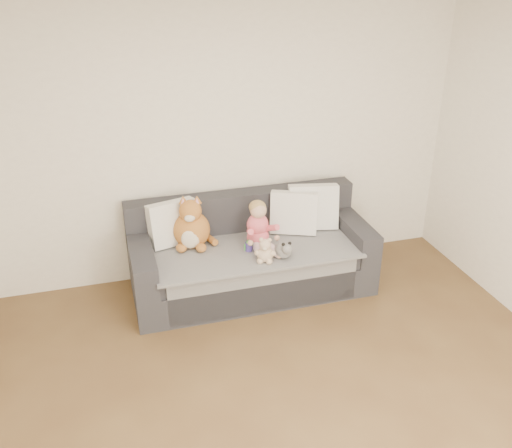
{
  "coord_description": "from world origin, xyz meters",
  "views": [
    {
      "loc": [
        -1.11,
        -2.42,
        2.95
      ],
      "look_at": [
        0.13,
        1.87,
        0.75
      ],
      "focal_mm": 40.0,
      "sensor_mm": 36.0,
      "label": 1
    }
  ],
  "objects": [
    {
      "name": "room_shell",
      "position": [
        0.0,
        0.42,
        1.3
      ],
      "size": [
        5.0,
        5.0,
        5.0
      ],
      "color": "brown",
      "rests_on": "ground"
    },
    {
      "name": "sofa",
      "position": [
        0.13,
        2.06,
        0.31
      ],
      "size": [
        2.2,
        0.94,
        0.85
      ],
      "color": "#29292E",
      "rests_on": "ground"
    },
    {
      "name": "cushion_left",
      "position": [
        -0.55,
        2.25,
        0.67
      ],
      "size": [
        0.48,
        0.3,
        0.42
      ],
      "rotation": [
        0.0,
        0.0,
        0.25
      ],
      "color": "silver",
      "rests_on": "sofa"
    },
    {
      "name": "cushion_right_back",
      "position": [
        0.58,
        2.15,
        0.67
      ],
      "size": [
        0.48,
        0.35,
        0.41
      ],
      "rotation": [
        0.0,
        0.0,
        -0.39
      ],
      "color": "silver",
      "rests_on": "sofa"
    },
    {
      "name": "cushion_right_front",
      "position": [
        0.79,
        2.2,
        0.69
      ],
      "size": [
        0.5,
        0.3,
        0.44
      ],
      "rotation": [
        0.0,
        0.0,
        -0.21
      ],
      "color": "silver",
      "rests_on": "sofa"
    },
    {
      "name": "toddler",
      "position": [
        0.19,
        1.97,
        0.66
      ],
      "size": [
        0.31,
        0.45,
        0.44
      ],
      "rotation": [
        0.0,
        0.0,
        0.1
      ],
      "color": "#EB6053",
      "rests_on": "sofa"
    },
    {
      "name": "plush_cat",
      "position": [
        -0.4,
        2.14,
        0.66
      ],
      "size": [
        0.39,
        0.35,
        0.51
      ],
      "rotation": [
        0.0,
        0.0,
        -0.26
      ],
      "color": "#A67224",
      "rests_on": "sofa"
    },
    {
      "name": "teddy_bear",
      "position": [
        0.15,
        1.68,
        0.57
      ],
      "size": [
        0.18,
        0.15,
        0.23
      ],
      "rotation": [
        0.0,
        0.0,
        -0.39
      ],
      "color": "beige",
      "rests_on": "sofa"
    },
    {
      "name": "plush_cow",
      "position": [
        0.33,
        1.7,
        0.55
      ],
      "size": [
        0.15,
        0.23,
        0.18
      ],
      "rotation": [
        0.0,
        0.0,
        0.06
      ],
      "color": "white",
      "rests_on": "sofa"
    },
    {
      "name": "sippy_cup",
      "position": [
        0.07,
        1.9,
        0.53
      ],
      "size": [
        0.1,
        0.08,
        0.11
      ],
      "rotation": [
        0.0,
        0.0,
        0.39
      ],
      "color": "#4D3A9F",
      "rests_on": "sofa"
    }
  ]
}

